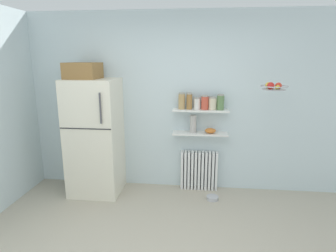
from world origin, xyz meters
The scene contains 16 objects.
ground_plane centered at (0.00, 0.50, 0.00)m, with size 7.04×7.04×0.00m, color #B2A893.
back_wall centered at (0.00, 2.05, 1.30)m, with size 7.04×0.10×2.60m, color silver.
refrigerator centered at (-1.17, 1.68, 0.88)m, with size 0.71×0.66×1.89m.
radiator centered at (0.34, 1.92, 0.29)m, with size 0.55×0.12×0.59m.
wall_shelf_lower centered at (0.34, 1.89, 0.88)m, with size 0.79×0.22×0.03m, color white.
wall_shelf_upper centered at (0.34, 1.89, 1.22)m, with size 0.79×0.22×0.03m, color white.
storage_jar_0 centered at (0.07, 1.89, 1.35)m, with size 0.09×0.09×0.24m.
storage_jar_1 centered at (0.18, 1.89, 1.35)m, with size 0.08×0.08×0.23m.
storage_jar_2 centered at (0.28, 1.89, 1.32)m, with size 0.09×0.09×0.17m.
storage_jar_3 centered at (0.39, 1.89, 1.34)m, with size 0.10×0.10×0.20m.
storage_jar_4 centered at (0.50, 1.89, 1.33)m, with size 0.11×0.11×0.18m.
storage_jar_5 centered at (0.61, 1.89, 1.34)m, with size 0.10×0.10×0.22m.
vase centered at (0.23, 1.89, 1.02)m, with size 0.09×0.09×0.26m, color #B2ADA8.
shelf_bowl centered at (0.49, 1.89, 0.93)m, with size 0.16×0.16×0.07m, color orange.
pet_food_bowl centered at (0.53, 1.59, 0.03)m, with size 0.17×0.17×0.05m, color #B7B7BC.
hanging_fruit_basket centered at (1.23, 1.54, 1.60)m, with size 0.34×0.34×0.10m.
Camera 1 is at (0.31, -2.11, 1.95)m, focal length 30.35 mm.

